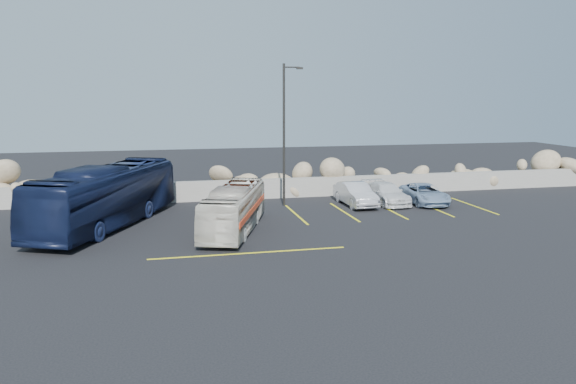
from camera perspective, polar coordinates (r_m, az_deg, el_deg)
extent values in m
plane|color=black|center=(22.76, -1.40, -6.22)|extent=(90.00, 90.00, 0.00)
cube|color=gray|center=(34.19, -5.41, 0.22)|extent=(60.00, 0.40, 1.20)
cube|color=yellow|center=(29.18, -8.98, -2.72)|extent=(0.12, 5.00, 0.01)
cube|color=yellow|center=(29.93, 0.81, -2.28)|extent=(0.12, 5.00, 0.01)
cube|color=yellow|center=(30.67, 5.72, -2.03)|extent=(0.12, 5.00, 0.01)
cube|color=yellow|center=(31.58, 10.20, -1.79)|extent=(0.12, 5.00, 0.01)
cube|color=yellow|center=(32.68, 14.40, -1.56)|extent=(0.12, 5.00, 0.01)
cube|color=yellow|center=(33.94, 18.31, -1.33)|extent=(0.12, 5.00, 0.01)
cube|color=yellow|center=(22.78, -3.98, -6.21)|extent=(8.00, 0.12, 0.01)
cylinder|color=#292724|center=(31.76, -0.42, 5.71)|extent=(0.14, 0.14, 8.00)
cylinder|color=#292724|center=(31.81, 0.39, 12.57)|extent=(0.90, 0.08, 0.08)
cube|color=#292724|center=(31.92, 1.19, 12.47)|extent=(0.35, 0.18, 0.12)
imported|color=silver|center=(26.26, -5.49, -1.70)|extent=(4.11, 7.76, 2.11)
imported|color=#0F1835|center=(28.36, -17.97, -0.41)|extent=(6.64, 10.70, 2.96)
imported|color=silver|center=(32.47, 6.87, -0.21)|extent=(1.52, 4.04, 1.32)
imported|color=silver|center=(33.32, 9.93, -0.13)|extent=(1.91, 4.23, 1.20)
imported|color=#839CBA|center=(33.78, 13.69, -0.18)|extent=(2.14, 4.23, 1.15)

